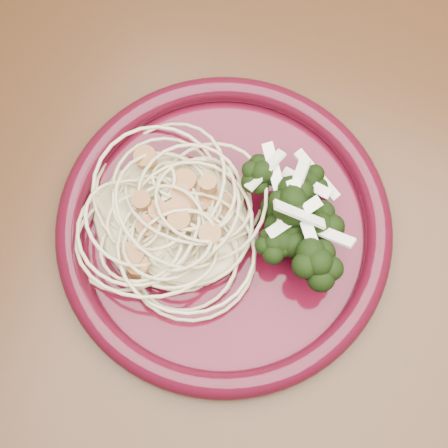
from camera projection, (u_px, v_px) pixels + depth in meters
dining_table at (273, 255)px, 0.69m from camera, size 1.20×0.80×0.75m
dinner_plate at (224, 227)px, 0.59m from camera, size 0.38×0.38×0.03m
spaghetti_pile at (171, 217)px, 0.58m from camera, size 0.18×0.16×0.03m
scallop_cluster at (168, 203)px, 0.54m from camera, size 0.15×0.15×0.04m
broccoli_pile at (290, 227)px, 0.56m from camera, size 0.13×0.17×0.05m
onion_garnish at (294, 215)px, 0.53m from camera, size 0.09×0.11×0.05m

